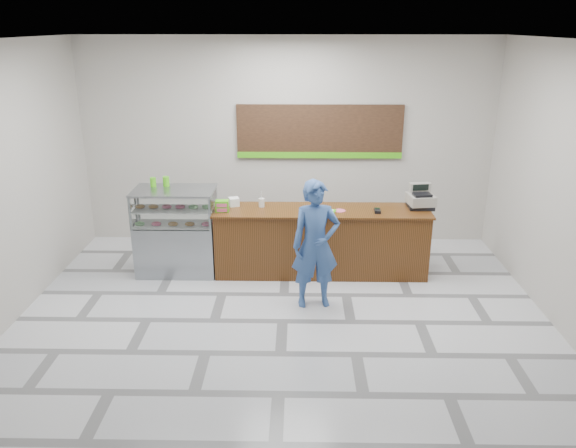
{
  "coord_description": "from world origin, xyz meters",
  "views": [
    {
      "loc": [
        0.2,
        -6.47,
        3.68
      ],
      "look_at": [
        0.06,
        0.9,
        1.03
      ],
      "focal_mm": 35.0,
      "sensor_mm": 36.0,
      "label": 1
    }
  ],
  "objects_px": {
    "sales_counter": "(321,241)",
    "serving_tray": "(323,211)",
    "display_case": "(176,231)",
    "cash_register": "(421,199)",
    "customer": "(316,245)"
  },
  "relations": [
    {
      "from": "sales_counter",
      "to": "serving_tray",
      "type": "distance_m",
      "value": 0.54
    },
    {
      "from": "display_case",
      "to": "cash_register",
      "type": "height_order",
      "value": "cash_register"
    },
    {
      "from": "serving_tray",
      "to": "sales_counter",
      "type": "bearing_deg",
      "value": 114.46
    },
    {
      "from": "sales_counter",
      "to": "display_case",
      "type": "relative_size",
      "value": 2.45
    },
    {
      "from": "cash_register",
      "to": "serving_tray",
      "type": "xyz_separation_m",
      "value": [
        -1.49,
        -0.25,
        -0.12
      ]
    },
    {
      "from": "serving_tray",
      "to": "customer",
      "type": "relative_size",
      "value": 0.24
    },
    {
      "from": "display_case",
      "to": "serving_tray",
      "type": "height_order",
      "value": "display_case"
    },
    {
      "from": "sales_counter",
      "to": "serving_tray",
      "type": "height_order",
      "value": "serving_tray"
    },
    {
      "from": "sales_counter",
      "to": "cash_register",
      "type": "relative_size",
      "value": 7.47
    },
    {
      "from": "display_case",
      "to": "cash_register",
      "type": "relative_size",
      "value": 3.05
    },
    {
      "from": "sales_counter",
      "to": "customer",
      "type": "height_order",
      "value": "customer"
    },
    {
      "from": "display_case",
      "to": "serving_tray",
      "type": "relative_size",
      "value": 3.16
    },
    {
      "from": "cash_register",
      "to": "serving_tray",
      "type": "bearing_deg",
      "value": -177.66
    },
    {
      "from": "cash_register",
      "to": "serving_tray",
      "type": "relative_size",
      "value": 1.04
    },
    {
      "from": "cash_register",
      "to": "customer",
      "type": "height_order",
      "value": "customer"
    }
  ]
}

